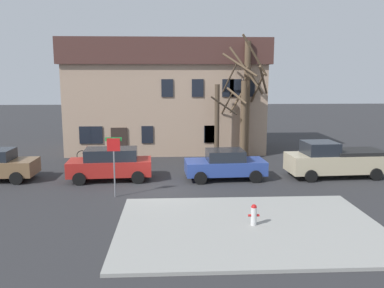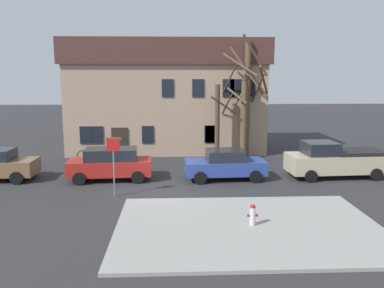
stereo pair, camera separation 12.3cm
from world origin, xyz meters
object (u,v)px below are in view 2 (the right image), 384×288
Objects in this scene: building_main at (167,95)px; fire_hydrant at (253,214)px; car_red_wagon at (110,164)px; street_sign_pole at (113,156)px; tree_bare_far at (247,96)px; car_blue_sedan at (225,165)px; bicycle_leaning at (90,155)px; tree_bare_mid at (245,115)px; tree_bare_near at (219,118)px; pickup_truck_beige at (335,160)px.

building_main is 18.25× the size of fire_hydrant.
street_sign_pole is (0.66, -3.14, 1.08)m from car_red_wagon.
car_red_wagon is 5.66× the size of fire_hydrant.
tree_bare_far is 11.92m from street_sign_pole.
car_blue_sedan is at bearing 28.52° from street_sign_pole.
car_red_wagon is 9.73m from fire_hydrant.
car_red_wagon is at bearing -67.73° from bicycle_leaning.
car_red_wagon is at bearing -148.64° from tree_bare_mid.
tree_bare_far reaches higher than car_red_wagon.
tree_bare_near is at bearing 55.07° from street_sign_pole.
building_main reaches higher than car_blue_sedan.
tree_bare_near is at bearing -168.80° from tree_bare_far.
tree_bare_mid reaches higher than pickup_truck_beige.
tree_bare_mid reaches higher than street_sign_pole.
fire_hydrant is at bearing -99.06° from tree_bare_far.
tree_bare_near is 10.19m from street_sign_pole.
car_blue_sedan reaches higher than fire_hydrant.
building_main is 5.16× the size of street_sign_pole.
tree_bare_far is (5.50, -3.63, 0.13)m from building_main.
building_main is 3.22× the size of car_red_wagon.
car_blue_sedan is 2.58× the size of bicycle_leaning.
fire_hydrant is at bearing -88.97° from car_blue_sedan.
tree_bare_mid is at bearing 31.36° from car_red_wagon.
tree_bare_mid is 6.82m from pickup_truck_beige.
pickup_truck_beige is at bearing -49.13° from tree_bare_mid.
building_main is 6.59m from tree_bare_far.
pickup_truck_beige is at bearing 15.34° from street_sign_pole.
pickup_truck_beige is at bearing -43.62° from building_main.
street_sign_pole is 9.04m from bicycle_leaning.
tree_bare_near reaches higher than street_sign_pole.
pickup_truck_beige is at bearing -19.46° from bicycle_leaning.
car_red_wagon is (-6.48, -5.18, -1.89)m from tree_bare_near.
bicycle_leaning is at bearing 178.56° from tree_bare_mid.
building_main is 2.34× the size of tree_bare_mid.
tree_bare_near reaches higher than bicycle_leaning.
car_red_wagon is 5.74m from bicycle_leaning.
tree_bare_near reaches higher than tree_bare_mid.
street_sign_pole is at bearing -132.87° from tree_bare_mid.
tree_bare_far is 11.33m from bicycle_leaning.
car_red_wagon is 2.64× the size of bicycle_leaning.
building_main is 2.26× the size of tree_bare_near.
tree_bare_near is 5.65m from car_blue_sedan.
tree_bare_far is at bearing 33.41° from car_red_wagon.
tree_bare_far is 7.00m from car_blue_sedan.
building_main is at bearing 72.20° from car_red_wagon.
tree_bare_mid is 1.14× the size of pickup_truck_beige.
building_main reaches higher than car_red_wagon.
tree_bare_mid is at bearing 81.49° from fire_hydrant.
car_blue_sedan is at bearing -111.08° from tree_bare_far.
tree_bare_far is 4.80× the size of bicycle_leaning.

